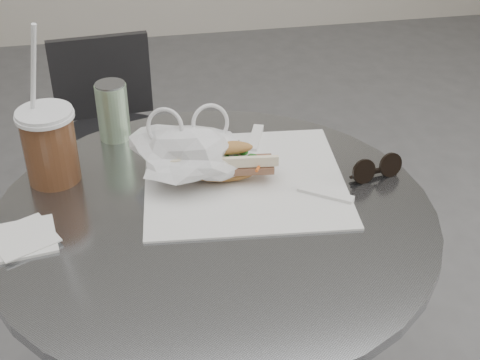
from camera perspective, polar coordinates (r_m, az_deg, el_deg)
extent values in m
cylinder|color=slate|center=(1.15, -2.22, -3.17)|extent=(0.76, 0.76, 0.02)
cylinder|color=#2C2C2F|center=(2.21, -9.63, -6.71)|extent=(0.33, 0.33, 0.02)
cylinder|color=#2C2C2F|center=(2.09, -10.15, -2.26)|extent=(0.06, 0.06, 0.44)
cylinder|color=#2C2C2F|center=(1.97, -10.77, 2.97)|extent=(0.37, 0.37, 0.02)
cube|color=#2C2C2F|center=(2.06, -11.75, 8.59)|extent=(0.29, 0.05, 0.25)
cube|color=white|center=(1.22, 0.36, 0.06)|extent=(0.39, 0.37, 0.00)
ellipsoid|color=#A6863E|center=(1.21, -1.45, 0.50)|extent=(0.23, 0.10, 0.02)
cube|color=brown|center=(1.20, -1.46, 1.22)|extent=(0.19, 0.07, 0.01)
ellipsoid|color=#A6863E|center=(1.19, -1.54, 2.47)|extent=(0.23, 0.10, 0.04)
cylinder|color=brown|center=(1.24, -15.88, 2.57)|extent=(0.09, 0.09, 0.13)
cylinder|color=white|center=(1.21, -16.37, 5.42)|extent=(0.10, 0.10, 0.01)
cylinder|color=white|center=(1.19, -17.24, 7.55)|extent=(0.06, 0.05, 0.24)
cylinder|color=black|center=(1.23, 10.52, 0.70)|extent=(0.05, 0.02, 0.05)
cylinder|color=black|center=(1.26, 12.72, 1.24)|extent=(0.05, 0.02, 0.05)
cube|color=black|center=(1.24, 11.61, 0.76)|extent=(0.02, 0.01, 0.00)
cube|color=white|center=(1.13, -18.01, -4.80)|extent=(0.12, 0.12, 0.01)
cube|color=white|center=(1.13, -18.04, -4.65)|extent=(0.13, 0.13, 0.00)
cylinder|color=#6EAA63|center=(1.36, -10.79, 5.74)|extent=(0.06, 0.06, 0.12)
cylinder|color=slate|center=(1.33, -11.05, 8.01)|extent=(0.06, 0.06, 0.00)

